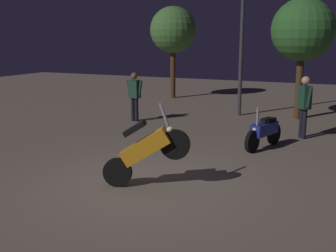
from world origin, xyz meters
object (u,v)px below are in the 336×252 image
(person_rider_beside, at_px, (135,92))
(person_bystander_far, at_px, (304,101))
(motorcycle_blue_parked_left, at_px, (264,132))
(motorcycle_orange_foreground, at_px, (145,150))
(streetlamp_near, at_px, (242,22))

(person_rider_beside, height_order, person_bystander_far, person_bystander_far)
(motorcycle_blue_parked_left, height_order, person_bystander_far, person_bystander_far)
(motorcycle_orange_foreground, distance_m, person_rider_beside, 6.39)
(motorcycle_orange_foreground, xyz_separation_m, motorcycle_blue_parked_left, (1.44, 3.78, -0.31))
(motorcycle_orange_foreground, bearing_deg, person_bystander_far, 49.82)
(person_rider_beside, xyz_separation_m, person_bystander_far, (5.49, -0.17, 0.07))
(motorcycle_blue_parked_left, distance_m, person_rider_beside, 5.04)
(motorcycle_orange_foreground, bearing_deg, person_rider_beside, 103.37)
(motorcycle_orange_foreground, height_order, streetlamp_near, streetlamp_near)
(motorcycle_orange_foreground, height_order, person_rider_beside, person_rider_beside)
(streetlamp_near, bearing_deg, person_rider_beside, -139.50)
(motorcycle_orange_foreground, distance_m, streetlamp_near, 8.41)
(motorcycle_blue_parked_left, relative_size, person_rider_beside, 0.97)
(person_rider_beside, bearing_deg, motorcycle_orange_foreground, 39.89)
(motorcycle_blue_parked_left, bearing_deg, motorcycle_orange_foreground, -2.86)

